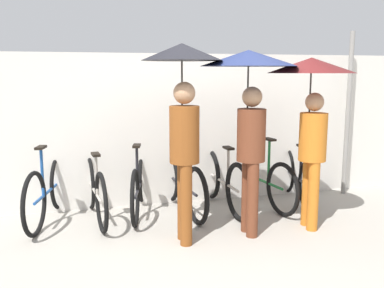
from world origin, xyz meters
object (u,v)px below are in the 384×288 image
Objects in this scene: parked_bicycle_6 at (296,176)px; pedestrian_trailing at (312,94)px; parked_bicycle_1 at (95,190)px; pedestrian_center at (249,87)px; parked_bicycle_4 at (223,181)px; parked_bicycle_0 at (48,190)px; parked_bicycle_2 at (139,185)px; parked_bicycle_5 at (261,179)px; parked_bicycle_3 at (182,184)px; pedestrian_leading at (183,95)px.

parked_bicycle_6 is 1.58m from pedestrian_trailing.
parked_bicycle_1 is 0.81× the size of pedestrian_center.
parked_bicycle_4 is at bearing -95.67° from parked_bicycle_1.
parked_bicycle_0 is 1.03× the size of parked_bicycle_2.
parked_bicycle_0 is 1.05× the size of parked_bicycle_6.
parked_bicycle_4 is at bearing 82.19° from parked_bicycle_5.
parked_bicycle_6 is at bearing 41.12° from pedestrian_center.
parked_bicycle_0 is at bearing 170.52° from pedestrian_trailing.
pedestrian_center is (2.26, -0.97, 1.29)m from parked_bicycle_0.
pedestrian_trailing is (1.34, -0.90, 1.22)m from parked_bicycle_3.
parked_bicycle_2 is 0.79× the size of pedestrian_center.
parked_bicycle_6 is 0.81× the size of pedestrian_trailing.
pedestrian_trailing reaches higher than parked_bicycle_1.
pedestrian_leading is 0.78m from pedestrian_center.
parked_bicycle_4 is 0.82× the size of pedestrian_leading.
parked_bicycle_4 is 1.57m from pedestrian_center.
parked_bicycle_2 is 1.02× the size of parked_bicycle_6.
parked_bicycle_1 is 1.80m from pedestrian_leading.
parked_bicycle_0 is 3.41m from parked_bicycle_6.
parked_bicycle_0 is 2.27m from parked_bicycle_4.
pedestrian_center is (1.69, -0.88, 1.30)m from parked_bicycle_1.
parked_bicycle_2 is (1.14, 0.01, -0.02)m from parked_bicycle_0.
parked_bicycle_5 is 1.68m from pedestrian_center.
pedestrian_center reaches higher than parked_bicycle_0.
parked_bicycle_5 is (2.84, -0.09, -0.02)m from parked_bicycle_0.
parked_bicycle_1 is 0.98× the size of parked_bicycle_5.
parked_bicycle_5 is at bearing -92.92° from parked_bicycle_4.
parked_bicycle_4 reaches higher than parked_bicycle_0.
pedestrian_trailing reaches higher than parked_bicycle_5.
parked_bicycle_6 is 0.78× the size of pedestrian_center.
pedestrian_leading is at bearing 128.18° from parked_bicycle_6.
parked_bicycle_2 is at bearing -75.49° from parked_bicycle_0.
parked_bicycle_6 is at bearing -94.95° from parked_bicycle_3.
parked_bicycle_3 is 0.57m from parked_bicycle_4.
pedestrian_center is (-0.01, -0.89, 1.30)m from parked_bicycle_4.
parked_bicycle_0 is at bearing 84.81° from parked_bicycle_4.
parked_bicycle_6 reaches higher than parked_bicycle_4.
parked_bicycle_3 is at bearing -94.72° from parked_bicycle_1.
pedestrian_leading is 1.03× the size of pedestrian_center.
parked_bicycle_3 is 0.88× the size of pedestrian_trailing.
parked_bicycle_5 reaches higher than parked_bicycle_0.
parked_bicycle_0 is 2.84m from parked_bicycle_5.
parked_bicycle_4 is (1.13, -0.10, 0.01)m from parked_bicycle_2.
parked_bicycle_1 reaches higher than parked_bicycle_0.
parked_bicycle_6 is 1.98m from pedestrian_center.
parked_bicycle_0 is 1.14m from parked_bicycle_2.
parked_bicycle_2 is 0.94× the size of parked_bicycle_3.
parked_bicycle_2 is at bearing 82.18° from parked_bicycle_4.
parked_bicycle_1 is 1.14m from parked_bicycle_3.
pedestrian_leading is (1.48, -1.02, 1.22)m from parked_bicycle_0.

